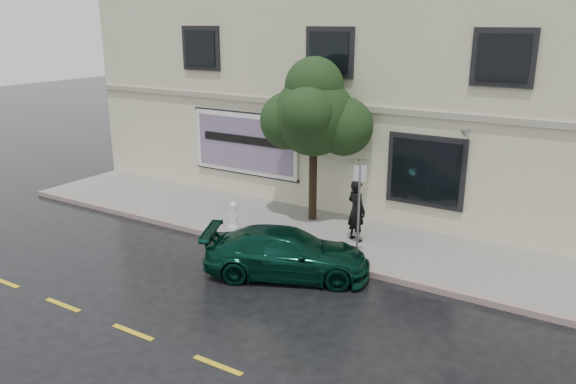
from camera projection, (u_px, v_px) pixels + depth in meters
The scene contains 12 objects.
ground at pixel (236, 270), 14.32m from camera, with size 90.00×90.00×0.00m, color black.
sidewalk at pixel (300, 229), 16.94m from camera, with size 20.00×3.50×0.15m, color #999590.
curb at pixel (268, 248), 15.52m from camera, with size 20.00×0.18×0.16m, color gray.
road_marking at pixel (133, 332), 11.46m from camera, with size 19.00×0.12×0.01m, color gold.
building at pixel (379, 95), 20.62m from camera, with size 20.00×8.12×7.00m.
billboard at pixel (245, 144), 19.33m from camera, with size 4.30×0.16×2.20m.
car at pixel (287, 253), 13.88m from camera, with size 1.81×4.09×1.19m, color #083125.
pedestrian at pixel (356, 210), 15.65m from camera, with size 0.65×0.42×1.77m, color black.
umbrella at pixel (358, 167), 15.28m from camera, with size 0.96×0.96×0.71m, color black.
street_tree at pixel (314, 116), 16.68m from camera, with size 2.42×2.42×4.46m.
fire_hydrant at pixel (234, 216), 16.67m from camera, with size 0.34×0.32×0.84m.
sign_pole at pixel (359, 203), 14.19m from camera, with size 0.30×0.14×2.56m.
Camera 1 is at (8.01, -10.47, 6.09)m, focal length 35.00 mm.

